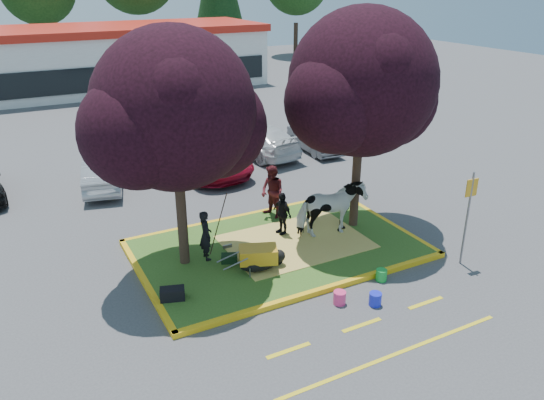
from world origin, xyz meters
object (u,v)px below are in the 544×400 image
calf (259,261)px  car_silver (103,172)px  bucket_pink (340,298)px  handler (206,235)px  cow (331,209)px  bucket_green (381,275)px  bucket_blue (375,299)px  wheelbarrow (259,255)px  sign_post (469,208)px

calf → car_silver: (-2.47, 8.69, 0.23)m
bucket_pink → handler: bearing=122.2°
cow → bucket_green: cow is taller
bucket_blue → car_silver: bearing=111.0°
handler → wheelbarrow: (1.02, -1.31, -0.26)m
cow → bucket_pink: 3.65m
bucket_green → handler: bearing=141.1°
calf → sign_post: 5.97m
calf → bucket_blue: bearing=-68.2°
handler → bucket_pink: size_ratio=4.31×
handler → bucket_blue: 5.02m
cow → bucket_blue: cow is taller
sign_post → cow: bearing=132.3°
calf → car_silver: size_ratio=0.31×
wheelbarrow → cow: bearing=38.2°
cow → wheelbarrow: cow is taller
handler → sign_post: (6.47, -3.43, 0.86)m
calf → bucket_pink: calf is taller
cow → car_silver: bearing=40.2°
sign_post → car_silver: sign_post is taller
sign_post → bucket_blue: 3.88m
calf → car_silver: bearing=92.4°
wheelbarrow → car_silver: car_silver is taller
handler → wheelbarrow: 1.68m
cow → handler: cow is taller
cow → handler: size_ratio=1.42×
wheelbarrow → bucket_pink: wheelbarrow is taller
handler → sign_post: size_ratio=0.53×
cow → car_silver: 9.49m
wheelbarrow → bucket_green: size_ratio=5.68×
bucket_pink → bucket_green: bearing=13.5°
handler → bucket_green: size_ratio=4.56×
wheelbarrow → sign_post: bearing=-0.1°
wheelbarrow → bucket_green: (2.83, -1.81, -0.47)m
handler → bucket_blue: bearing=-140.3°
cow → bucket_green: (-0.10, -2.70, -0.87)m
cow → bucket_blue: (-0.98, -3.56, -0.86)m
sign_post → bucket_pink: sign_post is taller
calf → wheelbarrow: bearing=-154.2°
wheelbarrow → bucket_pink: bearing=-40.4°
sign_post → bucket_pink: 4.54m
car_silver → bucket_green: bearing=129.6°
handler → wheelbarrow: bearing=-139.0°
sign_post → car_silver: (-7.87, 10.85, -1.11)m
cow → car_silver: (-5.35, 7.83, -0.40)m
handler → car_silver: size_ratio=0.38×
bucket_green → bucket_blue: (-0.88, -0.86, 0.01)m
bucket_green → cow: bearing=87.9°
sign_post → car_silver: bearing=128.4°
wheelbarrow → sign_post: sign_post is taller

